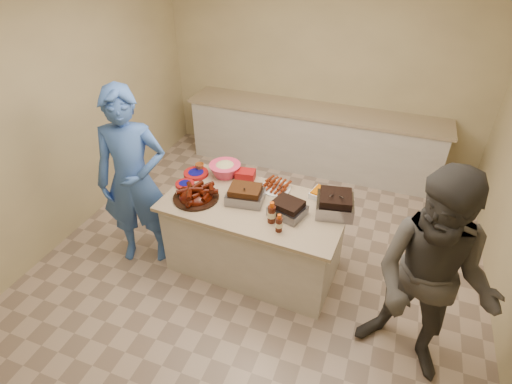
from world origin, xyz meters
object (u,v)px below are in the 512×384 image
(island, at_px, (254,265))
(plastic_cup, at_px, (200,171))
(bbq_bottle_a, at_px, (271,222))
(bbq_bottle_b, at_px, (279,231))
(guest_blue, at_px, (148,253))
(mustard_bottle, at_px, (240,191))
(roasting_pan, at_px, (334,212))
(coleslaw_bowl, at_px, (225,175))
(guest_gray, at_px, (404,359))
(rib_platter, at_px, (196,198))

(island, bearing_deg, plastic_cup, 158.04)
(island, bearing_deg, bbq_bottle_a, -37.22)
(plastic_cup, bearing_deg, bbq_bottle_b, -30.91)
(bbq_bottle_a, height_order, guest_blue, bbq_bottle_a)
(mustard_bottle, bearing_deg, guest_blue, -159.42)
(guest_blue, bearing_deg, plastic_cup, 31.73)
(bbq_bottle_b, xyz_separation_m, mustard_bottle, (-0.54, 0.44, 0.00))
(island, relative_size, mustard_bottle, 14.06)
(island, height_order, bbq_bottle_a, bbq_bottle_a)
(roasting_pan, bearing_deg, coleslaw_bowl, 158.44)
(coleslaw_bowl, distance_m, guest_blue, 1.23)
(bbq_bottle_b, bearing_deg, island, 138.46)
(guest_blue, xyz_separation_m, guest_gray, (2.74, -0.37, 0.00))
(coleslaw_bowl, relative_size, bbq_bottle_b, 1.89)
(rib_platter, relative_size, bbq_bottle_a, 2.10)
(guest_gray, bearing_deg, island, 178.40)
(rib_platter, xyz_separation_m, plastic_cup, (-0.20, 0.47, 0.00))
(bbq_bottle_b, relative_size, plastic_cup, 1.85)
(guest_blue, bearing_deg, coleslaw_bowl, 17.35)
(mustard_bottle, bearing_deg, plastic_cup, 159.02)
(bbq_bottle_a, bearing_deg, coleslaw_bowl, 140.98)
(guest_blue, bearing_deg, mustard_bottle, -1.78)
(island, height_order, guest_gray, island)
(island, height_order, mustard_bottle, mustard_bottle)
(rib_platter, bearing_deg, guest_gray, -12.60)
(island, bearing_deg, mustard_bottle, 147.96)
(island, bearing_deg, roasting_pan, 13.27)
(bbq_bottle_a, distance_m, mustard_bottle, 0.56)
(guest_gray, bearing_deg, roasting_pan, 158.03)
(rib_platter, xyz_separation_m, coleslaw_bowl, (0.09, 0.48, 0.00))
(mustard_bottle, bearing_deg, rib_platter, -144.45)
(coleslaw_bowl, bearing_deg, rib_platter, -101.17)
(rib_platter, xyz_separation_m, mustard_bottle, (0.36, 0.26, 0.00))
(rib_platter, bearing_deg, island, 11.67)
(coleslaw_bowl, distance_m, mustard_bottle, 0.35)
(roasting_pan, bearing_deg, guest_blue, -180.00)
(mustard_bottle, height_order, plastic_cup, mustard_bottle)
(roasting_pan, xyz_separation_m, bbq_bottle_a, (-0.50, -0.34, 0.00))
(rib_platter, xyz_separation_m, bbq_bottle_a, (0.80, -0.09, 0.00))
(roasting_pan, relative_size, bbq_bottle_b, 1.90)
(guest_blue, height_order, guest_gray, guest_gray)
(guest_gray, bearing_deg, coleslaw_bowl, 173.83)
(rib_platter, height_order, mustard_bottle, rib_platter)
(rib_platter, distance_m, bbq_bottle_a, 0.80)
(rib_platter, distance_m, guest_blue, 1.03)
(rib_platter, bearing_deg, guest_blue, -169.88)
(bbq_bottle_b, bearing_deg, rib_platter, 168.21)
(bbq_bottle_b, xyz_separation_m, guest_gray, (1.23, -0.29, -0.82))
(rib_platter, relative_size, guest_gray, 0.24)
(rib_platter, height_order, plastic_cup, rib_platter)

